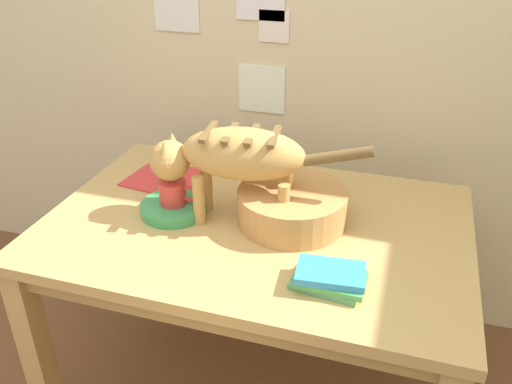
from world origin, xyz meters
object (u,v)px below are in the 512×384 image
object	(u,v)px
dining_table	(256,245)
cat	(232,158)
wicker_basket	(292,206)
magazine	(166,178)
book_stack	(329,278)
saucer_bowl	(174,208)
coffee_mug	(174,193)

from	to	relation	value
dining_table	cat	world-z (taller)	cat
dining_table	wicker_basket	bearing A→B (deg)	15.26
cat	dining_table	bearing A→B (deg)	-90.67
wicker_basket	magazine	bearing A→B (deg)	163.55
book_stack	wicker_basket	bearing A→B (deg)	120.95
saucer_bowl	book_stack	world-z (taller)	book_stack
magazine	wicker_basket	world-z (taller)	wicker_basket
dining_table	coffee_mug	bearing A→B (deg)	-173.67
dining_table	coffee_mug	xyz separation A→B (m)	(-0.26, -0.03, 0.16)
saucer_bowl	magazine	size ratio (longest dim) A/B	0.83
cat	saucer_bowl	size ratio (longest dim) A/B	3.16
cat	saucer_bowl	bearing A→B (deg)	90.00
wicker_basket	dining_table	bearing A→B (deg)	-164.74
coffee_mug	book_stack	distance (m)	0.57
dining_table	magazine	bearing A→B (deg)	155.80
dining_table	saucer_bowl	world-z (taller)	saucer_bowl
saucer_bowl	coffee_mug	size ratio (longest dim) A/B	1.68
book_stack	magazine	bearing A→B (deg)	147.33
coffee_mug	book_stack	size ratio (longest dim) A/B	0.64
cat	coffee_mug	size ratio (longest dim) A/B	5.32
dining_table	cat	xyz separation A→B (m)	(-0.07, -0.01, 0.30)
cat	magazine	world-z (taller)	cat
dining_table	cat	size ratio (longest dim) A/B	1.95
cat	saucer_bowl	world-z (taller)	cat
cat	book_stack	world-z (taller)	cat
magazine	cat	bearing A→B (deg)	-22.38
dining_table	book_stack	xyz separation A→B (m)	(0.27, -0.25, 0.11)
magazine	book_stack	xyz separation A→B (m)	(0.66, -0.42, 0.02)
dining_table	cat	bearing A→B (deg)	-174.24
coffee_mug	wicker_basket	distance (m)	0.37
cat	saucer_bowl	xyz separation A→B (m)	(-0.19, -0.02, -0.19)
dining_table	magazine	xyz separation A→B (m)	(-0.39, 0.17, 0.09)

